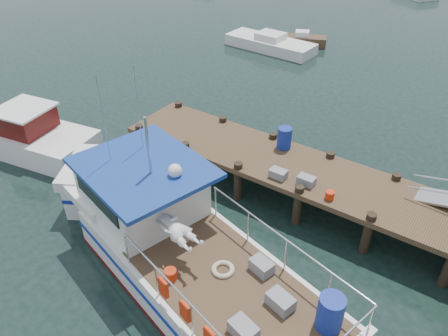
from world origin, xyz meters
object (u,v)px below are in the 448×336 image
Objects in this scene: moored_rowboat at (302,40)px; moored_a at (270,43)px; lobster_boat at (172,240)px; work_boat at (15,132)px.

moored_a is at bearing -117.10° from moored_rowboat.
lobster_boat is at bearing -68.31° from moored_rowboat.
lobster_boat is 1.91× the size of moored_a.
moored_rowboat is 2.53m from moored_a.
moored_rowboat is at bearing 120.94° from lobster_boat.
moored_a is (3.06, 17.72, -0.27)m from work_boat.
work_boat is 2.37× the size of moored_rowboat.
moored_rowboat is 0.56× the size of moored_a.
moored_rowboat is at bearing 67.14° from work_boat.
work_boat reaches higher than moored_a.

